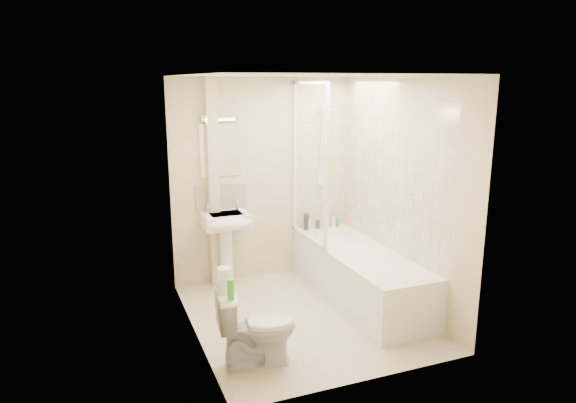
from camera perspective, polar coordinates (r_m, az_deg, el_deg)
name	(u,v)px	position (r m, az deg, el deg)	size (l,w,h in m)	color
floor	(303,316)	(5.39, 1.73, -12.60)	(2.50, 2.50, 0.00)	beige
wall_back	(263,180)	(6.12, -2.78, 2.43)	(2.20, 0.02, 2.40)	beige
wall_left	(191,213)	(4.67, -10.69, -1.22)	(0.02, 2.50, 2.40)	beige
wall_right	(401,193)	(5.50, 12.42, 0.88)	(0.02, 2.50, 2.40)	beige
ceiling	(305,75)	(4.85, 1.93, 13.85)	(2.20, 2.50, 0.02)	white
tile_back	(321,158)	(6.35, 3.68, 4.87)	(0.70, 0.01, 1.75)	beige
tile_right	(390,169)	(5.61, 11.31, 3.53)	(0.01, 2.10, 1.75)	beige
pipe_boxing	(213,184)	(5.90, -8.31, 1.89)	(0.12, 0.12, 2.40)	beige
splashback	(221,197)	(6.01, -7.44, 0.46)	(0.60, 0.01, 0.30)	beige
mirror	(220,150)	(5.91, -7.59, 5.67)	(0.46, 0.01, 0.60)	white
strip_light	(219,118)	(5.85, -7.65, 9.23)	(0.42, 0.07, 0.07)	silver
bathtub	(359,273)	(5.74, 7.92, -7.89)	(0.70, 2.10, 0.55)	white
shower_screen	(309,163)	(5.81, 2.37, 4.34)	(0.04, 0.92, 1.80)	white
shower_fixture	(322,149)	(6.29, 3.85, 5.90)	(0.10, 0.16, 0.99)	white
pedestal_sink	(227,229)	(5.88, -6.80, -3.07)	(0.52, 0.48, 1.01)	white
bottle_black_a	(306,222)	(6.35, 2.05, -2.25)	(0.06, 0.06, 0.20)	black
bottle_white_a	(309,224)	(6.38, 2.35, -2.52)	(0.06, 0.06, 0.13)	white
bottle_blue	(318,224)	(6.43, 3.31, -2.51)	(0.06, 0.06, 0.11)	#121652
bottle_cream	(328,221)	(6.48, 4.43, -2.14)	(0.06, 0.06, 0.17)	#C6B599
bottle_white_b	(333,222)	(6.52, 5.06, -2.26)	(0.06, 0.06, 0.12)	white
bottle_green	(337,223)	(6.54, 5.47, -2.34)	(0.05, 0.05, 0.09)	green
toilet	(257,328)	(4.44, -3.49, -13.80)	(0.69, 0.44, 0.66)	white
toilet_roll_lower	(223,287)	(4.26, -7.26, -9.45)	(0.11, 0.11, 0.10)	white
toilet_roll_upper	(224,274)	(4.25, -7.11, -8.03)	(0.12, 0.12, 0.11)	white
green_bottle	(231,289)	(4.12, -6.39, -9.68)	(0.06, 0.06, 0.17)	green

